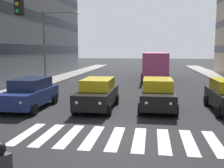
{
  "coord_description": "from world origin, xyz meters",
  "views": [
    {
      "loc": [
        -1.31,
        9.53,
        3.35
      ],
      "look_at": [
        1.31,
        -7.66,
        1.06
      ],
      "focal_mm": 42.07,
      "sensor_mm": 36.0,
      "label": 1
    }
  ],
  "objects": [
    {
      "name": "car_1",
      "position": [
        -1.66,
        -5.17,
        0.89
      ],
      "size": [
        2.02,
        4.44,
        1.72
      ],
      "color": "black",
      "rests_on": "ground_plane"
    },
    {
      "name": "car_3",
      "position": [
        5.49,
        -4.27,
        0.89
      ],
      "size": [
        2.02,
        4.44,
        1.72
      ],
      "color": "navy",
      "rests_on": "ground_plane"
    },
    {
      "name": "bus_behind_traffic",
      "position": [
        -1.66,
        -20.56,
        1.86
      ],
      "size": [
        2.78,
        10.5,
        3.0
      ],
      "color": "#DB5193",
      "rests_on": "ground_plane"
    },
    {
      "name": "car_2",
      "position": [
        1.69,
        -4.76,
        0.89
      ],
      "size": [
        2.02,
        4.44,
        1.72
      ],
      "color": "black",
      "rests_on": "ground_plane"
    },
    {
      "name": "crosswalk_markings",
      "position": [
        -0.0,
        0.0,
        0.0
      ],
      "size": [
        7.65,
        2.8,
        0.01
      ],
      "color": "silver",
      "rests_on": "ground_plane"
    },
    {
      "name": "ground_plane",
      "position": [
        0.0,
        0.0,
        0.0
      ],
      "size": [
        180.0,
        180.0,
        0.0
      ],
      "primitive_type": "plane",
      "color": "#262628"
    },
    {
      "name": "street_lamp_right",
      "position": [
        7.88,
        -13.58,
        4.31
      ],
      "size": [
        3.46,
        0.28,
        6.64
      ],
      "color": "#4C6B56",
      "rests_on": "sidewalk_right"
    }
  ]
}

